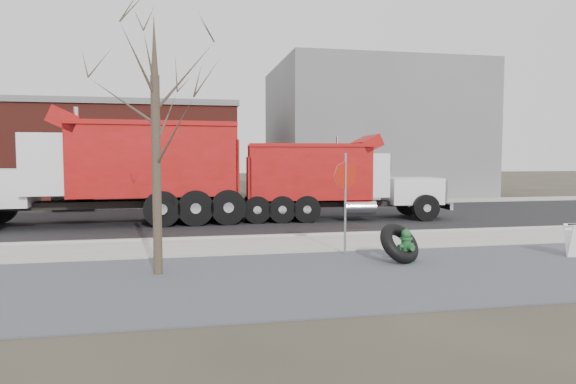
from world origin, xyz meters
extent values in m
plane|color=#383328|center=(0.00, 0.00, 0.00)|extent=(120.00, 120.00, 0.00)
cube|color=slate|center=(0.00, -3.50, 0.01)|extent=(60.00, 5.00, 0.03)
cube|color=#9E9B93|center=(0.00, 0.25, 0.03)|extent=(60.00, 2.50, 0.06)
cube|color=#9E9B93|center=(0.00, 1.55, 0.06)|extent=(60.00, 0.15, 0.11)
cube|color=black|center=(0.00, 6.30, 0.01)|extent=(60.00, 9.40, 0.02)
cube|color=#9E9B93|center=(0.00, 12.00, 0.03)|extent=(60.00, 2.00, 0.06)
cube|color=gray|center=(9.00, 18.00, 4.00)|extent=(12.00, 10.00, 8.00)
cube|color=maroon|center=(-10.00, 17.00, 2.50)|extent=(20.00, 8.00, 5.00)
cube|color=gray|center=(-10.00, 17.00, 5.15)|extent=(20.20, 8.20, 0.30)
cylinder|color=#382D23|center=(-3.20, -2.60, 2.00)|extent=(0.18, 0.18, 4.00)
cone|color=#382D23|center=(-3.20, -2.60, 4.60)|extent=(0.14, 0.14, 1.20)
cylinder|color=#256130|center=(2.22, -2.50, 0.03)|extent=(0.41, 0.41, 0.06)
cylinder|color=#256130|center=(2.22, -2.50, 0.31)|extent=(0.22, 0.22, 0.56)
cylinder|color=#256130|center=(2.22, -2.50, 0.56)|extent=(0.28, 0.28, 0.05)
sphere|color=#256130|center=(2.22, -2.50, 0.66)|extent=(0.23, 0.23, 0.23)
cylinder|color=#256130|center=(2.22, -2.50, 0.75)|extent=(0.05, 0.05, 0.06)
cylinder|color=#256130|center=(2.07, -2.55, 0.39)|extent=(0.14, 0.13, 0.10)
cylinder|color=#256130|center=(2.37, -2.45, 0.39)|extent=(0.14, 0.13, 0.10)
cylinder|color=#256130|center=(2.27, -2.65, 0.38)|extent=(0.17, 0.15, 0.14)
torus|color=black|center=(2.08, -2.45, 0.45)|extent=(1.29, 1.21, 0.98)
cylinder|color=gray|center=(1.15, -1.35, 1.24)|extent=(0.05, 0.05, 2.48)
cylinder|color=#AC190C|center=(1.15, -1.35, 1.95)|extent=(0.65, 0.24, 0.67)
cube|color=white|center=(6.47, -2.68, 0.42)|extent=(0.58, 0.22, 0.78)
cube|color=black|center=(3.04, 5.48, 0.61)|extent=(7.64, 1.45, 0.20)
cube|color=white|center=(5.94, 5.22, 1.09)|extent=(2.10, 1.90, 0.98)
cube|color=silver|center=(7.00, 5.13, 1.09)|extent=(0.20, 1.56, 0.89)
cube|color=white|center=(4.04, 5.39, 1.71)|extent=(1.60, 2.16, 1.60)
cube|color=black|center=(4.79, 5.32, 2.15)|extent=(0.21, 1.78, 0.71)
cube|color=#B80F13|center=(1.89, 5.58, 1.80)|extent=(4.62, 2.52, 1.96)
cylinder|color=silver|center=(3.27, 6.31, 2.11)|extent=(0.14, 0.14, 2.13)
cylinder|color=black|center=(6.22, 6.16, 0.51)|extent=(1.00, 0.35, 0.98)
cylinder|color=black|center=(6.05, 4.25, 0.51)|extent=(1.00, 0.35, 0.98)
cylinder|color=black|center=(0.90, 6.53, 0.51)|extent=(1.00, 0.35, 0.98)
cylinder|color=black|center=(0.75, 4.82, 0.51)|extent=(1.00, 0.35, 0.98)
cube|color=black|center=(-5.17, 5.62, 0.73)|extent=(9.18, 1.52, 0.25)
cube|color=white|center=(-6.98, 5.51, 2.14)|extent=(1.94, 2.67, 2.01)
cube|color=black|center=(-7.73, 5.46, 2.70)|extent=(0.18, 2.24, 0.89)
cube|color=#B80F13|center=(-3.72, 5.70, 2.26)|extent=(5.74, 3.01, 2.46)
cylinder|color=silver|center=(-6.06, 4.50, 2.65)|extent=(0.17, 0.17, 2.68)
cylinder|color=black|center=(-2.32, 4.71, 0.63)|extent=(1.25, 0.41, 1.23)
cylinder|color=black|center=(-2.45, 6.85, 0.63)|extent=(1.25, 0.41, 1.23)
camera|label=1|loc=(-2.64, -13.18, 2.41)|focal=32.00mm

